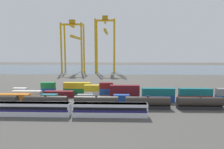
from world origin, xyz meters
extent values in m
plane|color=#4C4944|center=(0.00, 40.00, 0.00)|extent=(420.00, 420.00, 0.00)
cube|color=#475B6B|center=(0.00, 133.45, 0.00)|extent=(400.00, 110.00, 0.01)
cube|color=silver|center=(-13.21, -22.74, 1.95)|extent=(21.82, 3.10, 3.90)
cube|color=navy|center=(-13.21, -22.74, 1.85)|extent=(21.38, 3.14, 0.64)
cube|color=black|center=(-13.21, -22.74, 2.63)|extent=(20.94, 3.13, 0.90)
cube|color=slate|center=(-13.21, -22.74, 3.72)|extent=(21.60, 2.85, 0.36)
cube|color=silver|center=(9.51, -22.74, 1.95)|extent=(21.82, 3.10, 3.90)
cube|color=navy|center=(9.51, -22.74, 1.85)|extent=(21.38, 3.14, 0.64)
cube|color=black|center=(9.51, -22.74, 2.63)|extent=(20.94, 3.13, 0.90)
cube|color=slate|center=(9.51, -22.74, 3.72)|extent=(21.60, 2.85, 0.36)
cube|color=#232326|center=(-12.55, -14.84, 0.55)|extent=(14.65, 2.50, 1.10)
cylinder|color=#2D2823|center=(-12.55, -14.84, 2.59)|extent=(14.65, 2.99, 2.99)
cylinder|color=#2D2823|center=(-12.55, -14.84, 4.27)|extent=(0.70, 0.70, 0.36)
cube|color=#232326|center=(4.57, -14.84, 0.55)|extent=(14.65, 2.50, 1.10)
cylinder|color=#2D2823|center=(4.57, -14.84, 2.59)|extent=(14.65, 2.99, 2.99)
cylinder|color=#2D2823|center=(4.57, -14.84, 4.27)|extent=(0.70, 0.70, 0.36)
cube|color=#232326|center=(21.69, -14.84, 0.55)|extent=(14.65, 2.50, 1.10)
cylinder|color=#2D2823|center=(21.69, -14.84, 2.59)|extent=(14.65, 2.99, 2.99)
cylinder|color=#2D2823|center=(21.69, -14.84, 4.27)|extent=(0.70, 0.70, 0.36)
cube|color=#232326|center=(38.81, -14.84, 0.55)|extent=(14.65, 2.50, 1.10)
cylinder|color=#2D2823|center=(38.81, -14.84, 2.59)|extent=(14.65, 2.99, 2.99)
cylinder|color=#2D2823|center=(38.81, -14.84, 4.27)|extent=(0.70, 0.70, 0.36)
cube|color=orange|center=(-28.46, -5.76, 1.30)|extent=(12.10, 2.44, 2.60)
cube|color=#146066|center=(-14.58, -5.76, 1.30)|extent=(6.04, 2.44, 2.60)
cube|color=slate|center=(-0.70, -5.76, 1.30)|extent=(6.04, 2.44, 2.60)
cube|color=#1C4299|center=(13.18, -5.76, 1.30)|extent=(6.04, 2.44, 2.60)
cube|color=#1C4299|center=(27.06, -5.76, 1.30)|extent=(12.10, 2.44, 2.60)
cube|color=#146066|center=(27.06, -5.76, 3.90)|extent=(12.10, 2.44, 2.60)
cube|color=maroon|center=(40.94, -5.76, 1.30)|extent=(12.10, 2.44, 2.60)
cube|color=#146066|center=(40.94, -5.76, 3.90)|extent=(12.10, 2.44, 2.60)
cube|color=silver|center=(-26.27, 0.35, 1.30)|extent=(12.10, 2.44, 2.60)
cube|color=maroon|center=(-12.65, 0.35, 1.30)|extent=(12.10, 2.44, 2.60)
cube|color=silver|center=(0.97, 0.35, 1.30)|extent=(6.04, 2.44, 2.60)
cube|color=gold|center=(0.97, 0.35, 3.90)|extent=(6.04, 2.44, 2.60)
cube|color=maroon|center=(14.59, 0.35, 1.30)|extent=(12.10, 2.44, 2.60)
cube|color=maroon|center=(14.59, 0.35, 3.90)|extent=(12.10, 2.44, 2.60)
cube|color=silver|center=(-32.49, 6.45, 1.30)|extent=(6.04, 2.44, 2.60)
cube|color=#1C4299|center=(-19.43, 6.45, 1.30)|extent=(6.04, 2.44, 2.60)
cube|color=#197538|center=(-19.43, 6.45, 3.90)|extent=(6.04, 2.44, 2.60)
cube|color=#197538|center=(-6.37, 6.45, 1.30)|extent=(12.10, 2.44, 2.60)
cube|color=gold|center=(-6.37, 6.45, 3.90)|extent=(12.10, 2.44, 2.60)
cube|color=#1C4299|center=(6.69, 6.45, 1.30)|extent=(6.04, 2.44, 2.60)
cube|color=maroon|center=(6.69, 6.45, 3.90)|extent=(6.04, 2.44, 2.60)
cylinder|color=gold|center=(-37.90, 90.67, 21.80)|extent=(1.50, 1.50, 43.59)
cylinder|color=gold|center=(-19.98, 90.67, 21.80)|extent=(1.50, 1.50, 43.59)
cylinder|color=gold|center=(-37.90, 102.34, 21.80)|extent=(1.50, 1.50, 43.59)
cylinder|color=gold|center=(-19.98, 102.34, 21.80)|extent=(1.50, 1.50, 43.59)
cube|color=gold|center=(-28.94, 96.51, 42.79)|extent=(19.53, 1.20, 1.60)
cube|color=gold|center=(-28.94, 96.51, 41.19)|extent=(1.20, 13.27, 1.60)
cube|color=gold|center=(-28.94, 109.85, 32.28)|extent=(2.00, 38.13, 2.00)
cube|color=#A77A10|center=(-28.94, 96.51, 45.19)|extent=(4.80, 4.00, 3.20)
cylinder|color=gold|center=(-7.82, 90.97, 23.46)|extent=(1.50, 1.50, 46.91)
cylinder|color=gold|center=(8.62, 90.97, 23.46)|extent=(1.50, 1.50, 46.91)
cylinder|color=gold|center=(-7.82, 102.04, 23.46)|extent=(1.50, 1.50, 46.91)
cylinder|color=gold|center=(8.62, 102.04, 23.46)|extent=(1.50, 1.50, 46.91)
cube|color=gold|center=(0.40, 96.51, 46.11)|extent=(18.04, 1.20, 1.60)
cube|color=gold|center=(0.40, 96.51, 44.51)|extent=(1.20, 12.67, 1.60)
cube|color=gold|center=(0.40, 110.38, 37.56)|extent=(2.00, 39.63, 2.00)
cube|color=#A77A10|center=(0.40, 96.51, 48.51)|extent=(4.80, 4.00, 3.20)
camera|label=1|loc=(11.72, -77.22, 19.03)|focal=30.72mm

